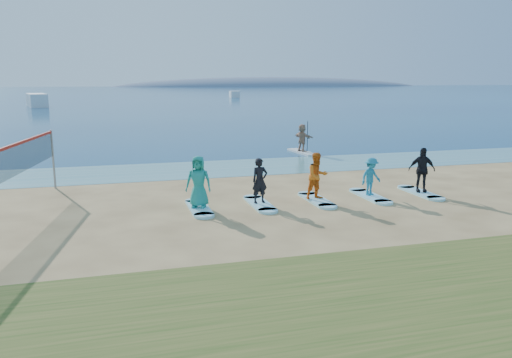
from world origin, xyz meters
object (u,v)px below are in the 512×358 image
object	(u,v)px
boat_offshore_b	(234,97)
student_4	(422,170)
boat_offshore_a	(37,107)
surfboard_2	(317,200)
surfboard_0	(199,208)
student_1	(260,181)
student_2	(317,176)
volleyball_net	(13,161)
surfboard_4	(420,193)
student_0	(198,182)
surfboard_1	(260,204)
paddleboard	(302,152)
paddleboarder	(302,138)
student_3	(371,177)
surfboard_3	(370,196)

from	to	relation	value
boat_offshore_b	student_4	xyz separation A→B (m)	(-17.53, -107.46, 1.00)
boat_offshore_a	surfboard_2	bearing A→B (deg)	-88.68
boat_offshore_b	surfboard_0	bearing A→B (deg)	-97.73
student_1	student_2	size ratio (longest dim) A/B	0.94
volleyball_net	surfboard_0	world-z (taller)	volleyball_net
student_2	surfboard_4	world-z (taller)	student_2
student_0	student_2	world-z (taller)	student_0
surfboard_1	student_2	xyz separation A→B (m)	(2.27, 0.00, 0.94)
boat_offshore_b	student_0	xyz separation A→B (m)	(-26.63, -107.46, 1.02)
boat_offshore_b	surfboard_0	distance (m)	110.71
surfboard_0	surfboard_1	xyz separation A→B (m)	(2.27, 0.00, 0.00)
paddleboard	surfboard_2	distance (m)	12.63
volleyball_net	student_2	world-z (taller)	volleyball_net
boat_offshore_b	paddleboard	bearing A→B (deg)	-94.55
paddleboarder	student_0	bearing A→B (deg)	125.07
paddleboard	surfboard_2	bearing A→B (deg)	-113.74
volleyball_net	paddleboarder	world-z (taller)	volleyball_net
surfboard_0	surfboard_1	bearing A→B (deg)	0.00
volleyball_net	student_3	distance (m)	12.97
volleyball_net	boat_offshore_a	size ratio (longest dim) A/B	1.13
surfboard_0	student_0	xyz separation A→B (m)	(0.00, 0.00, 0.97)
surfboard_2	surfboard_3	xyz separation A→B (m)	(2.27, 0.00, 0.00)
volleyball_net	student_2	xyz separation A→B (m)	(10.64, -0.75, -0.92)
paddleboard	student_0	xyz separation A→B (m)	(-8.52, -11.99, 0.96)
surfboard_1	student_4	world-z (taller)	student_4
student_2	paddleboard	bearing A→B (deg)	62.36
student_2	surfboard_4	distance (m)	4.64
surfboard_1	student_0	bearing A→B (deg)	180.00
student_2	student_3	distance (m)	2.28
paddleboarder	student_3	world-z (taller)	paddleboarder
surfboard_2	surfboard_4	xyz separation A→B (m)	(4.55, 0.00, 0.00)
surfboard_0	surfboard_2	size ratio (longest dim) A/B	1.00
paddleboarder	student_1	distance (m)	13.52
paddleboard	boat_offshore_a	xyz separation A→B (m)	(-23.78, 62.20, -0.06)
surfboard_1	student_3	bearing A→B (deg)	0.00
surfboard_4	student_4	size ratio (longest dim) A/B	1.21
paddleboard	surfboard_4	size ratio (longest dim) A/B	1.36
surfboard_0	student_2	world-z (taller)	student_2
student_3	student_4	world-z (taller)	student_4
surfboard_2	student_4	distance (m)	4.65
student_0	surfboard_2	bearing A→B (deg)	20.81
paddleboarder	student_0	size ratio (longest dim) A/B	0.93
surfboard_0	surfboard_2	world-z (taller)	same
student_2	student_4	bearing A→B (deg)	-9.31
paddleboarder	boat_offshore_b	bearing A→B (deg)	-30.27
volleyball_net	surfboard_4	size ratio (longest dim) A/B	4.08
paddleboarder	volleyball_net	bearing A→B (deg)	108.05
volleyball_net	student_1	bearing A→B (deg)	-5.10
surfboard_0	student_3	size ratio (longest dim) A/B	1.47
surfboard_1	surfboard_3	distance (m)	4.55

